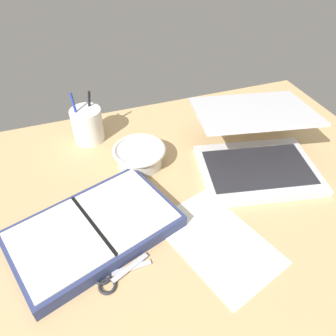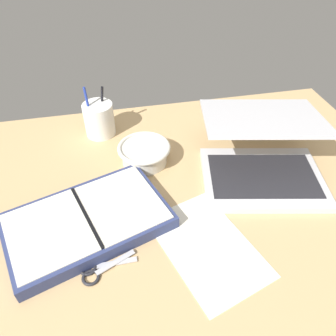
{
  "view_description": "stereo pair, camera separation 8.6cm",
  "coord_description": "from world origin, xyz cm",
  "px_view_note": "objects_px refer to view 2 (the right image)",
  "views": [
    {
      "loc": [
        -20.16,
        -54.01,
        65.82
      ],
      "look_at": [
        1.24,
        6.46,
        9.0
      ],
      "focal_mm": 35.0,
      "sensor_mm": 36.0,
      "label": 1
    },
    {
      "loc": [
        -11.92,
        -56.32,
        65.82
      ],
      "look_at": [
        1.24,
        6.46,
        9.0
      ],
      "focal_mm": 35.0,
      "sensor_mm": 36.0,
      "label": 2
    }
  ],
  "objects_px": {
    "laptop": "(262,157)",
    "pen_cup": "(99,119)",
    "planner": "(88,221)",
    "bowl": "(144,153)",
    "scissors": "(96,270)"
  },
  "relations": [
    {
      "from": "laptop",
      "to": "pen_cup",
      "type": "distance_m",
      "value": 0.52
    },
    {
      "from": "pen_cup",
      "to": "planner",
      "type": "distance_m",
      "value": 0.39
    },
    {
      "from": "laptop",
      "to": "planner",
      "type": "bearing_deg",
      "value": -156.78
    },
    {
      "from": "planner",
      "to": "laptop",
      "type": "bearing_deg",
      "value": -7.0
    },
    {
      "from": "laptop",
      "to": "bowl",
      "type": "height_order",
      "value": "laptop"
    },
    {
      "from": "bowl",
      "to": "pen_cup",
      "type": "xyz_separation_m",
      "value": [
        -0.12,
        0.18,
        0.02
      ]
    },
    {
      "from": "laptop",
      "to": "bowl",
      "type": "bearing_deg",
      "value": 172.34
    },
    {
      "from": "bowl",
      "to": "scissors",
      "type": "xyz_separation_m",
      "value": [
        -0.16,
        -0.34,
        -0.03
      ]
    },
    {
      "from": "planner",
      "to": "bowl",
      "type": "bearing_deg",
      "value": 32.38
    },
    {
      "from": "bowl",
      "to": "planner",
      "type": "distance_m",
      "value": 0.27
    },
    {
      "from": "laptop",
      "to": "scissors",
      "type": "bearing_deg",
      "value": -142.7
    },
    {
      "from": "scissors",
      "to": "pen_cup",
      "type": "bearing_deg",
      "value": 73.18
    },
    {
      "from": "scissors",
      "to": "bowl",
      "type": "bearing_deg",
      "value": 52.52
    },
    {
      "from": "planner",
      "to": "scissors",
      "type": "relative_size",
      "value": 3.4
    },
    {
      "from": "pen_cup",
      "to": "scissors",
      "type": "bearing_deg",
      "value": -94.45
    }
  ]
}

